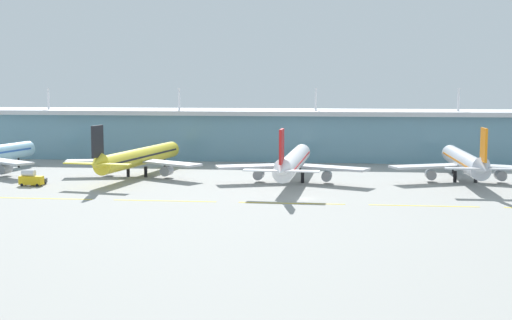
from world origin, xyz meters
The scene contains 11 objects.
ground_plane centered at (0.00, 0.00, 0.00)m, with size 600.00×600.00×0.00m, color gray.
terminal_building centered at (0.00, 100.98, 10.32)m, with size 288.00×34.00×29.23m.
airliner_near_middle centered at (-57.65, 39.72, 6.45)m, with size 48.21×66.16×18.90m.
airliner_center centered at (-5.11, 31.91, 6.46)m, with size 48.76×70.68×18.90m.
airliner_far_middle centered at (49.16, 38.69, 6.45)m, with size 48.79×62.01×18.90m.
taxiway_stripe_west centered at (-71.00, -7.92, 0.02)m, with size 28.00×0.70×0.04m, color yellow.
taxiway_stripe_mid_west centered at (-37.00, -7.92, 0.02)m, with size 28.00×0.70×0.04m, color yellow.
taxiway_stripe_centre centered at (-3.00, -7.92, 0.02)m, with size 28.00×0.70×0.04m, color yellow.
taxiway_stripe_mid_east centered at (31.00, -7.92, 0.02)m, with size 28.00×0.70×0.04m, color yellow.
fuel_truck centered at (-84.44, 14.46, 2.26)m, with size 7.31×2.96×4.95m.
pushback_tug centered at (-83.32, 18.37, 1.10)m, with size 4.84×3.37×1.85m.
Camera 1 is at (8.55, -191.19, 31.65)m, focal length 49.76 mm.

